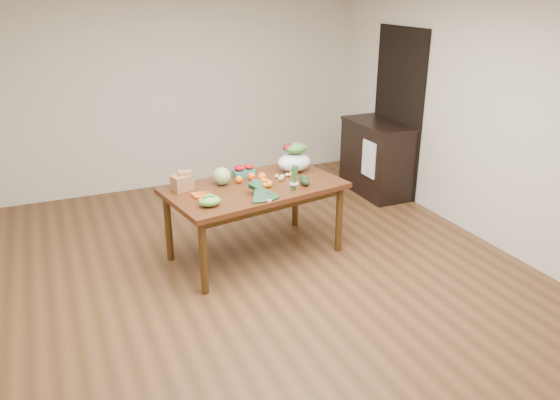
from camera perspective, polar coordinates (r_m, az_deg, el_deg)
name	(u,v)px	position (r m, az deg, el deg)	size (l,w,h in m)	color
floor	(266,283)	(5.09, -1.49, -8.67)	(6.00, 6.00, 0.00)	brown
room_walls	(264,141)	(4.56, -1.66, 6.13)	(5.02, 6.02, 2.70)	beige
dining_table	(255,221)	(5.43, -2.62, -2.20)	(1.68, 0.93, 0.75)	#4B2111
doorway_dark	(397,112)	(7.18, 12.17, 8.94)	(0.02, 1.00, 2.10)	black
cabinet	(376,158)	(7.20, 10.02, 4.35)	(0.52, 1.02, 0.94)	black
dish_towel	(369,159)	(6.86, 9.25, 4.24)	(0.02, 0.28, 0.45)	white
paper_bag	(182,181)	(5.22, -10.17, 1.93)	(0.25, 0.21, 0.18)	brown
cabbage	(222,176)	(5.32, -6.09, 2.49)	(0.17, 0.17, 0.17)	#8CB568
strawberry_basket_a	(239,173)	(5.51, -4.26, 2.87)	(0.11, 0.11, 0.10)	#AC0B14
strawberry_basket_b	(249,171)	(5.58, -3.22, 3.08)	(0.10, 0.10, 0.09)	red
orange_a	(239,179)	(5.36, -4.31, 2.16)	(0.07, 0.07, 0.07)	orange
orange_b	(251,176)	(5.43, -3.00, 2.47)	(0.08, 0.08, 0.08)	#FF590F
orange_c	(262,177)	(5.39, -1.89, 2.43)	(0.09, 0.09, 0.09)	orange
mandarin_cluster	(264,182)	(5.26, -1.69, 1.91)	(0.18, 0.18, 0.09)	orange
carrots	(205,195)	(5.07, -7.79, 0.56)	(0.22, 0.22, 0.03)	#DC5112
snap_pea_bag	(210,201)	(4.82, -7.36, -0.12)	(0.20, 0.15, 0.09)	#66B33C
kale_bunch	(263,190)	(4.94, -1.77, 1.02)	(0.32, 0.40, 0.16)	black
asparagus_bundle	(294,177)	(5.14, 1.47, 2.38)	(0.08, 0.08, 0.25)	#4B863D
potato_a	(281,179)	(5.41, 0.07, 2.24)	(0.05, 0.05, 0.05)	tan
potato_b	(282,177)	(5.46, 0.23, 2.44)	(0.06, 0.05, 0.05)	tan
potato_c	(287,175)	(5.53, 0.74, 2.66)	(0.05, 0.04, 0.04)	#D2BB79
potato_d	(277,176)	(5.49, -0.32, 2.50)	(0.05, 0.04, 0.04)	#D1BB78
potato_e	(291,174)	(5.52, 1.19, 2.69)	(0.06, 0.05, 0.05)	#DEC280
avocado_a	(305,182)	(5.27, 2.62, 1.88)	(0.08, 0.11, 0.08)	black
avocado_b	(304,179)	(5.38, 2.51, 2.25)	(0.07, 0.10, 0.07)	black
salad_bag	(294,159)	(5.66, 1.50, 4.33)	(0.35, 0.27, 0.27)	silver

